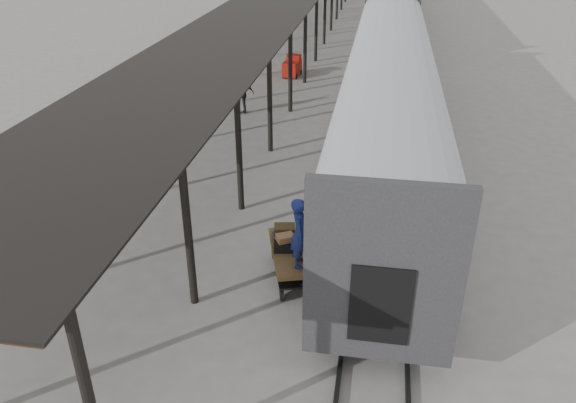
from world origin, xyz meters
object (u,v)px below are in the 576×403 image
Objects in this scene: baggage_cart at (296,256)px; pedestrian at (242,93)px; porter at (300,233)px; luggage_tug at (292,67)px.

pedestrian reaches higher than baggage_cart.
porter is 0.94× the size of pedestrian.
porter is at bearing -72.75° from luggage_tug.
porter reaches higher than baggage_cart.
pedestrian is (-1.34, -6.86, 0.44)m from luggage_tug.
pedestrian is at bearing 92.73° from baggage_cart.
pedestrian reaches higher than luggage_tug.
porter reaches higher than pedestrian.
luggage_tug is 0.79× the size of porter.
luggage_tug reaches higher than baggage_cart.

